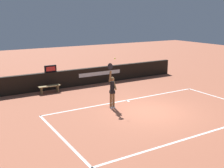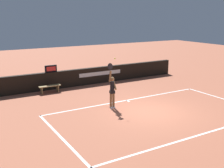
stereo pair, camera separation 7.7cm
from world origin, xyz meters
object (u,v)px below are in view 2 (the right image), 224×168
courtside_bench_near (50,87)px  tennis_player (112,90)px  speed_display (51,69)px  tennis_ball (115,59)px

courtside_bench_near → tennis_player: bearing=-67.6°
speed_display → tennis_player: size_ratio=0.32×
courtside_bench_near → speed_display: bearing=62.7°
speed_display → tennis_ball: 5.82m
speed_display → courtside_bench_near: 1.34m
tennis_ball → courtside_bench_near: bearing=112.9°
tennis_ball → courtside_bench_near: 5.60m
speed_display → courtside_bench_near: speed_display is taller
courtside_bench_near → tennis_ball: bearing=-67.1°
tennis_player → speed_display: bearing=105.7°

